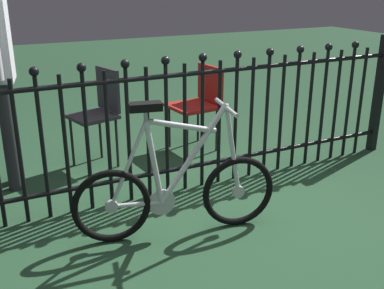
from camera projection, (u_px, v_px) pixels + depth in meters
name	position (u px, v px, depth m)	size (l,w,h in m)	color
ground_plane	(228.00, 222.00, 3.28)	(20.00, 20.00, 0.00)	#254A2E
iron_fence	(181.00, 122.00, 3.59)	(4.12, 0.07, 1.12)	black
bicycle	(177.00, 190.00, 3.04)	(1.34, 0.42, 0.92)	black
chair_charcoal	(100.00, 108.00, 4.11)	(0.44, 0.44, 0.88)	black
chair_red	(200.00, 99.00, 4.54)	(0.47, 0.47, 0.82)	black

